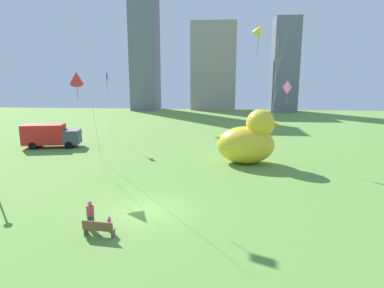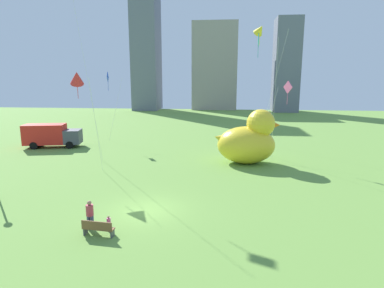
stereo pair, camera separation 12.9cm
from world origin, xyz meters
The scene contains 12 objects.
ground_plane centered at (0.00, 0.00, 0.00)m, with size 140.00×140.00×0.00m, color #68963F.
park_bench centered at (-1.66, -3.65, 0.48)m, with size 1.77×0.63×0.90m.
person_adult centered at (-2.39, -2.89, 0.93)m, with size 0.41×0.41×1.68m.
person_child centered at (-1.29, -3.01, 0.49)m, with size 0.22×0.22×0.89m.
giant_inflatable_duck centered at (7.34, 12.66, 2.30)m, with size 6.51×4.18×5.39m.
box_truck centered at (-16.09, 17.94, 1.46)m, with size 6.92×3.62×2.85m.
city_skyline centered at (-1.65, 68.93, 13.80)m, with size 42.30×12.43×34.74m.
kite_yellow centered at (8.77, 20.31, 13.74)m, with size 3.98×4.06×14.55m.
kite_pink centered at (11.05, 14.32, 7.18)m, with size 2.89×3.09×8.09m.
kite_red centered at (-7.31, 7.20, 8.34)m, with size 2.36×2.71×9.11m.
kite_blue centered at (-9.85, 21.51, 8.16)m, with size 2.45×2.25×9.12m.
kite_teal centered at (8.23, 14.11, 11.40)m, with size 2.07×3.60×12.61m.
Camera 1 is at (4.84, -19.12, 8.30)m, focal length 30.34 mm.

